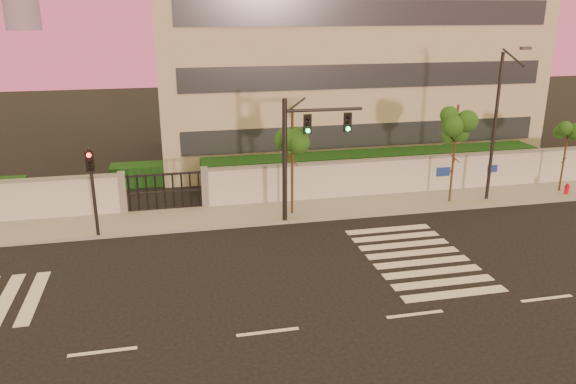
% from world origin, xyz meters
% --- Properties ---
extents(ground, '(120.00, 120.00, 0.00)m').
position_xyz_m(ground, '(0.00, 0.00, 0.00)').
color(ground, black).
rests_on(ground, ground).
extents(sidewalk, '(60.00, 3.00, 0.15)m').
position_xyz_m(sidewalk, '(0.00, 10.50, 0.07)').
color(sidewalk, gray).
rests_on(sidewalk, ground).
extents(perimeter_wall, '(60.00, 0.36, 2.20)m').
position_xyz_m(perimeter_wall, '(0.10, 12.00, 1.07)').
color(perimeter_wall, '#B7BABF').
rests_on(perimeter_wall, ground).
extents(hedge_row, '(41.00, 4.25, 1.80)m').
position_xyz_m(hedge_row, '(1.17, 14.74, 0.82)').
color(hedge_row, black).
rests_on(hedge_row, ground).
extents(institutional_building, '(24.40, 12.40, 12.25)m').
position_xyz_m(institutional_building, '(9.00, 21.99, 6.16)').
color(institutional_building, '#B4AC99').
rests_on(institutional_building, ground).
extents(road_markings, '(57.00, 7.62, 0.02)m').
position_xyz_m(road_markings, '(-1.58, 3.76, 0.01)').
color(road_markings, silver).
rests_on(road_markings, ground).
extents(street_tree_d, '(1.61, 1.28, 5.30)m').
position_xyz_m(street_tree_d, '(3.10, 10.06, 3.90)').
color(street_tree_d, '#382314').
rests_on(street_tree_d, ground).
extents(street_tree_e, '(1.45, 1.16, 5.20)m').
position_xyz_m(street_tree_e, '(11.52, 10.02, 3.83)').
color(street_tree_e, '#382314').
rests_on(street_tree_e, ground).
extents(street_tree_f, '(1.31, 1.05, 3.97)m').
position_xyz_m(street_tree_f, '(18.34, 10.39, 2.92)').
color(street_tree_f, '#382314').
rests_on(street_tree_f, ground).
extents(traffic_signal_main, '(3.75, 0.38, 5.92)m').
position_xyz_m(traffic_signal_main, '(3.28, 9.19, 3.74)').
color(traffic_signal_main, black).
rests_on(traffic_signal_main, ground).
extents(traffic_signal_secondary, '(0.32, 0.32, 4.11)m').
position_xyz_m(traffic_signal_secondary, '(-5.97, 9.12, 2.61)').
color(traffic_signal_secondary, black).
rests_on(traffic_signal_secondary, ground).
extents(streetlight_east, '(0.48, 1.94, 8.07)m').
position_xyz_m(streetlight_east, '(13.63, 9.81, 4.36)').
color(streetlight_east, black).
rests_on(streetlight_east, ground).
extents(fire_hydrant, '(0.28, 0.28, 0.75)m').
position_xyz_m(fire_hydrant, '(18.29, 9.75, 0.37)').
color(fire_hydrant, red).
rests_on(fire_hydrant, ground).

